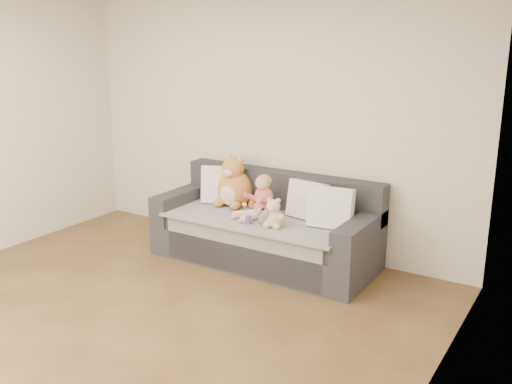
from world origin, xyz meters
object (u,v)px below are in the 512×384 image
at_px(sofa, 266,230).
at_px(teddy_bear, 273,215).
at_px(plush_cat, 234,186).
at_px(toddler, 261,199).
at_px(sippy_cup, 248,218).

bearing_deg(sofa, teddy_bear, -49.59).
bearing_deg(plush_cat, sofa, -14.54).
distance_m(toddler, teddy_bear, 0.36).
bearing_deg(sippy_cup, sofa, 89.57).
relative_size(plush_cat, sippy_cup, 5.58).
distance_m(teddy_bear, sippy_cup, 0.26).
relative_size(plush_cat, teddy_bear, 2.00).
height_order(sofa, plush_cat, plush_cat).
bearing_deg(sippy_cup, toddler, 94.77).
bearing_deg(toddler, teddy_bear, -17.23).
xyz_separation_m(sofa, sippy_cup, (-0.00, -0.33, 0.22)).
bearing_deg(teddy_bear, sofa, 120.86).
distance_m(plush_cat, sippy_cup, 0.65).
xyz_separation_m(sofa, plush_cat, (-0.45, 0.11, 0.37)).
xyz_separation_m(toddler, teddy_bear, (0.28, -0.23, -0.06)).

